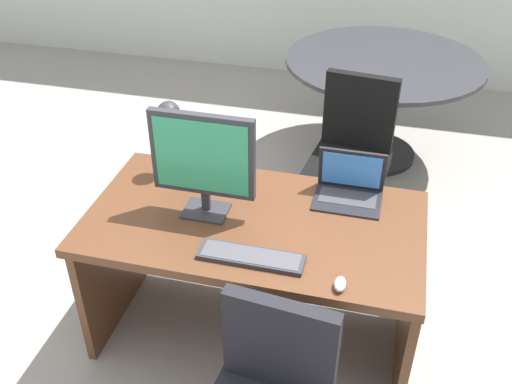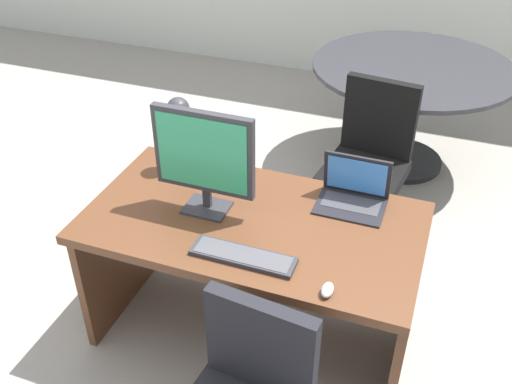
{
  "view_description": "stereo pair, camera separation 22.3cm",
  "coord_description": "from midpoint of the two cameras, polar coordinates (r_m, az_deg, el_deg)",
  "views": [
    {
      "loc": [
        0.52,
        -2.01,
        2.32
      ],
      "look_at": [
        0.0,
        0.04,
        0.86
      ],
      "focal_mm": 41.01,
      "sensor_mm": 36.0,
      "label": 1
    },
    {
      "loc": [
        0.73,
        -1.94,
        2.32
      ],
      "look_at": [
        0.0,
        0.04,
        0.86
      ],
      "focal_mm": 41.01,
      "sensor_mm": 36.0,
      "label": 2
    }
  ],
  "objects": [
    {
      "name": "ground",
      "position": [
        4.22,
        3.35,
        1.25
      ],
      "size": [
        12.0,
        12.0,
        0.0
      ],
      "primitive_type": "plane",
      "color": "gray"
    },
    {
      "name": "desk",
      "position": [
        2.77,
        -2.31,
        -5.59
      ],
      "size": [
        1.5,
        0.82,
        0.74
      ],
      "color": "#56331E",
      "rests_on": "ground"
    },
    {
      "name": "monitor",
      "position": [
        2.51,
        -7.78,
        3.18
      ],
      "size": [
        0.46,
        0.16,
        0.49
      ],
      "color": "#2D2D33",
      "rests_on": "desk"
    },
    {
      "name": "laptop",
      "position": [
        2.73,
        6.85,
        0.83
      ],
      "size": [
        0.31,
        0.24,
        0.23
      ],
      "color": "black",
      "rests_on": "desk"
    },
    {
      "name": "keyboard",
      "position": [
        2.39,
        -3.17,
        -6.42
      ],
      "size": [
        0.44,
        0.12,
        0.02
      ],
      "color": "#2D2D33",
      "rests_on": "desk"
    },
    {
      "name": "mouse",
      "position": [
        2.27,
        5.39,
        -9.04
      ],
      "size": [
        0.05,
        0.08,
        0.04
      ],
      "color": "#B7BABF",
      "rests_on": "desk"
    },
    {
      "name": "desk_lamp",
      "position": [
        2.84,
        -10.65,
        6.73
      ],
      "size": [
        0.12,
        0.14,
        0.38
      ],
      "color": "#2D2D33",
      "rests_on": "desk"
    },
    {
      "name": "meeting_table",
      "position": [
        4.3,
        10.71,
        10.3
      ],
      "size": [
        1.38,
        1.38,
        0.77
      ],
      "color": "black",
      "rests_on": "ground"
    },
    {
      "name": "meeting_chair_near",
      "position": [
        3.62,
        7.29,
        2.12
      ],
      "size": [
        0.56,
        0.56,
        0.95
      ],
      "color": "black",
      "rests_on": "ground"
    }
  ]
}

